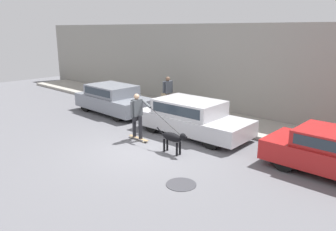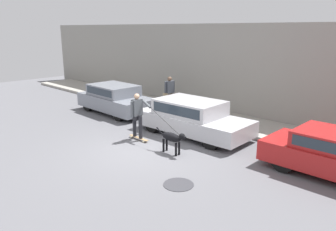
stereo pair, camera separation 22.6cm
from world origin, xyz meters
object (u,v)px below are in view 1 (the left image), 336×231
Objects in this scene: parked_car_0 at (113,99)px; pedestrian_with_bag at (168,91)px; dog at (173,138)px; skateboarder at (137,114)px; parked_car_1 at (192,118)px.

pedestrian_with_bag is (1.73, 1.88, 0.35)m from parked_car_0.
skateboarder reaches higher than dog.
dog is 0.47× the size of skateboarder.
pedestrian_with_bag is at bearing 134.18° from dog.
pedestrian_with_bag reaches higher than parked_car_1.
pedestrian_with_bag is at bearing 48.26° from parked_car_0.
parked_car_0 is at bearing 51.46° from pedestrian_with_bag.
pedestrian_with_bag is at bearing 119.79° from skateboarder.
parked_car_1 reaches higher than dog.
skateboarder reaches higher than parked_car_1.
parked_car_0 reaches higher than dog.
parked_car_1 is 3.58m from pedestrian_with_bag.
dog is 0.81× the size of pedestrian_with_bag.
parked_car_0 is 4.18m from skateboarder.
parked_car_0 is at bearing 155.30° from skateboarder.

